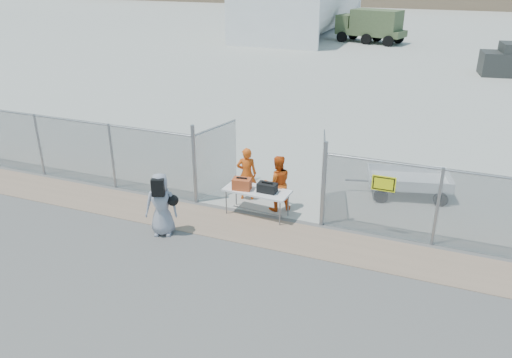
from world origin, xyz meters
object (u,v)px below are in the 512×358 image
at_px(folding_table, 257,202).
at_px(utility_trailer, 408,183).
at_px(security_worker_left, 247,174).
at_px(security_worker_right, 277,183).
at_px(visitor, 161,204).

xyz_separation_m(folding_table, utility_trailer, (3.98, 3.07, -0.01)).
relative_size(folding_table, security_worker_left, 1.13).
distance_m(security_worker_left, security_worker_right, 1.18).
xyz_separation_m(folding_table, visitor, (-2.01, -1.95, 0.48)).
bearing_deg(security_worker_right, utility_trailer, -176.12).
relative_size(security_worker_left, utility_trailer, 0.52).
relative_size(security_worker_left, visitor, 0.96).
height_order(security_worker_left, security_worker_right, security_worker_right).
distance_m(folding_table, utility_trailer, 5.02).
relative_size(folding_table, visitor, 1.08).
bearing_deg(folding_table, visitor, -132.38).
bearing_deg(security_worker_right, folding_table, 21.29).
height_order(visitor, utility_trailer, visitor).
relative_size(visitor, utility_trailer, 0.54).
height_order(folding_table, security_worker_left, security_worker_left).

